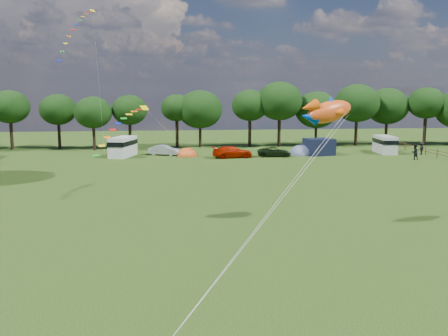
{
  "coord_description": "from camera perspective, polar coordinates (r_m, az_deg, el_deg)",
  "views": [
    {
      "loc": [
        -3.55,
        -22.81,
        8.8
      ],
      "look_at": [
        0.0,
        8.0,
        4.0
      ],
      "focal_mm": 40.0,
      "sensor_mm": 36.0,
      "label": 1
    }
  ],
  "objects": [
    {
      "name": "walker_b",
      "position": [
        74.7,
        21.59,
        2.1
      ],
      "size": [
        1.26,
        1.04,
        1.78
      ],
      "primitive_type": "imported",
      "rotation": [
        0.0,
        0.0,
        3.67
      ],
      "color": "black",
      "rests_on": "ground"
    },
    {
      "name": "walker_a",
      "position": [
        68.76,
        20.96,
        1.69
      ],
      "size": [
        1.04,
        0.73,
        1.97
      ],
      "primitive_type": "imported",
      "rotation": [
        0.0,
        0.0,
        3.3
      ],
      "color": "black",
      "rests_on": "ground"
    },
    {
      "name": "car_c",
      "position": [
        66.37,
        0.96,
        1.85
      ],
      "size": [
        5.41,
        2.86,
        1.55
      ],
      "primitive_type": "imported",
      "rotation": [
        0.0,
        0.0,
        1.71
      ],
      "color": "#A71600",
      "rests_on": "ground"
    },
    {
      "name": "tent_orange",
      "position": [
        68.35,
        -4.24,
        1.39
      ],
      "size": [
        2.84,
        3.11,
        2.22
      ],
      "color": "#D45019",
      "rests_on": "ground"
    },
    {
      "name": "tent_greyblue",
      "position": [
        70.5,
        8.89,
        1.54
      ],
      "size": [
        3.67,
        4.02,
        2.73
      ],
      "color": "slate",
      "rests_on": "ground"
    },
    {
      "name": "streamer_kite_a",
      "position": [
        54.72,
        -16.27,
        15.33
      ],
      "size": [
        3.26,
        5.49,
        5.73
      ],
      "rotation": [
        0.0,
        0.0,
        0.71
      ],
      "color": "yellow",
      "rests_on": "ground"
    },
    {
      "name": "campervan_d",
      "position": [
        74.87,
        17.91,
        2.64
      ],
      "size": [
        2.63,
        5.2,
        2.46
      ],
      "rotation": [
        0.0,
        0.0,
        1.47
      ],
      "color": "#BABABD",
      "rests_on": "ground"
    },
    {
      "name": "streamer_kite_b",
      "position": [
        41.96,
        -11.23,
        5.18
      ],
      "size": [
        4.35,
        4.69,
        3.82
      ],
      "rotation": [
        0.0,
        0.0,
        0.61
      ],
      "color": "#E5E408",
      "rests_on": "ground"
    },
    {
      "name": "campervan_b",
      "position": [
        68.91,
        -11.49,
        2.47
      ],
      "size": [
        3.72,
        5.82,
        2.64
      ],
      "rotation": [
        0.0,
        0.0,
        1.28
      ],
      "color": "silver",
      "rests_on": "ground"
    },
    {
      "name": "car_d",
      "position": [
        67.85,
        5.78,
        1.84
      ],
      "size": [
        4.87,
        2.7,
        1.26
      ],
      "primitive_type": "imported",
      "rotation": [
        0.0,
        0.0,
        1.44
      ],
      "color": "black",
      "rests_on": "ground"
    },
    {
      "name": "tree_line",
      "position": [
        78.34,
        -0.09,
        7.0
      ],
      "size": [
        102.98,
        10.98,
        10.27
      ],
      "color": "black",
      "rests_on": "ground"
    },
    {
      "name": "awning_navy",
      "position": [
        70.32,
        10.8,
        2.39
      ],
      "size": [
        4.23,
        3.71,
        2.29
      ],
      "primitive_type": "cube",
      "rotation": [
        0.0,
        0.0,
        0.22
      ],
      "color": "black",
      "rests_on": "ground"
    },
    {
      "name": "fish_kite",
      "position": [
        32.23,
        11.53,
        6.33
      ],
      "size": [
        3.94,
        2.12,
        2.06
      ],
      "rotation": [
        0.0,
        -0.21,
        0.27
      ],
      "color": "#ED4F17",
      "rests_on": "ground"
    },
    {
      "name": "car_b",
      "position": [
        69.34,
        -6.84,
        2.03
      ],
      "size": [
        4.28,
        2.85,
        1.42
      ],
      "primitive_type": "imported",
      "rotation": [
        0.0,
        0.0,
        1.2
      ],
      "color": "#999AA1",
      "rests_on": "ground"
    },
    {
      "name": "ground_plane",
      "position": [
        24.71,
        2.17,
        -12.08
      ],
      "size": [
        180.0,
        180.0,
        0.0
      ],
      "primitive_type": "plane",
      "color": "black",
      "rests_on": "ground"
    }
  ]
}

